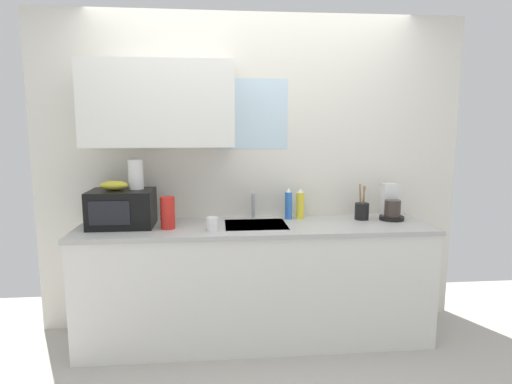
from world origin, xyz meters
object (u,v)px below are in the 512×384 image
(coffee_maker, at_px, (391,206))
(utensil_crock, at_px, (362,211))
(microwave, at_px, (122,208))
(dish_soap_bottle_blue, at_px, (289,204))
(mug_white, at_px, (212,224))
(paper_towel_roll, at_px, (136,174))
(cereal_canister, at_px, (168,213))
(banana_bunch, at_px, (114,185))
(dish_soap_bottle_yellow, at_px, (300,204))

(coffee_maker, bearing_deg, utensil_crock, 177.14)
(microwave, distance_m, utensil_crock, 1.84)
(dish_soap_bottle_blue, xyz_separation_m, mug_white, (-0.60, -0.33, -0.07))
(microwave, distance_m, mug_white, 0.69)
(paper_towel_roll, bearing_deg, cereal_canister, -32.01)
(banana_bunch, relative_size, dish_soap_bottle_yellow, 0.81)
(microwave, height_order, banana_bunch, banana_bunch)
(mug_white, bearing_deg, utensil_crock, 12.47)
(coffee_maker, bearing_deg, cereal_canister, -174.76)
(banana_bunch, height_order, paper_towel_roll, paper_towel_roll)
(banana_bunch, relative_size, mug_white, 2.11)
(dish_soap_bottle_blue, distance_m, mug_white, 0.69)
(paper_towel_roll, relative_size, cereal_canister, 0.95)
(coffee_maker, xyz_separation_m, dish_soap_bottle_yellow, (-0.71, 0.09, 0.01))
(paper_towel_roll, relative_size, coffee_maker, 0.79)
(microwave, bearing_deg, cereal_canister, -16.13)
(banana_bunch, height_order, dish_soap_bottle_blue, banana_bunch)
(microwave, xyz_separation_m, mug_white, (0.66, -0.19, -0.09))
(cereal_canister, height_order, utensil_crock, utensil_crock)
(banana_bunch, bearing_deg, mug_white, -14.98)
(banana_bunch, relative_size, coffee_maker, 0.71)
(dish_soap_bottle_blue, distance_m, dish_soap_bottle_yellow, 0.09)
(dish_soap_bottle_yellow, height_order, mug_white, dish_soap_bottle_yellow)
(banana_bunch, relative_size, paper_towel_roll, 0.91)
(coffee_maker, distance_m, cereal_canister, 1.73)
(coffee_maker, relative_size, mug_white, 2.95)
(dish_soap_bottle_yellow, relative_size, utensil_crock, 0.87)
(banana_bunch, distance_m, utensil_crock, 1.90)
(coffee_maker, distance_m, dish_soap_bottle_blue, 0.81)
(microwave, xyz_separation_m, dish_soap_bottle_yellow, (1.36, 0.15, -0.02))
(banana_bunch, height_order, utensil_crock, banana_bunch)
(paper_towel_roll, bearing_deg, coffee_maker, 0.24)
(dish_soap_bottle_blue, height_order, dish_soap_bottle_yellow, dish_soap_bottle_blue)
(paper_towel_roll, bearing_deg, dish_soap_bottle_blue, 4.49)
(dish_soap_bottle_blue, bearing_deg, banana_bunch, -173.85)
(banana_bunch, distance_m, coffee_maker, 2.13)
(dish_soap_bottle_yellow, xyz_separation_m, utensil_crock, (0.48, -0.08, -0.05))
(utensil_crock, bearing_deg, microwave, -177.77)
(dish_soap_bottle_blue, relative_size, mug_white, 2.64)
(microwave, distance_m, coffee_maker, 2.07)
(microwave, distance_m, banana_bunch, 0.18)
(mug_white, bearing_deg, dish_soap_bottle_blue, 28.89)
(dish_soap_bottle_blue, relative_size, cereal_canister, 1.08)
(paper_towel_roll, xyz_separation_m, dish_soap_bottle_yellow, (1.25, 0.10, -0.26))
(microwave, relative_size, utensil_crock, 1.63)
(dish_soap_bottle_yellow, bearing_deg, cereal_canister, -166.39)
(microwave, xyz_separation_m, cereal_canister, (0.34, -0.10, -0.02))
(dish_soap_bottle_yellow, height_order, utensil_crock, utensil_crock)
(microwave, bearing_deg, dish_soap_bottle_yellow, 6.20)
(dish_soap_bottle_blue, bearing_deg, coffee_maker, -5.87)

